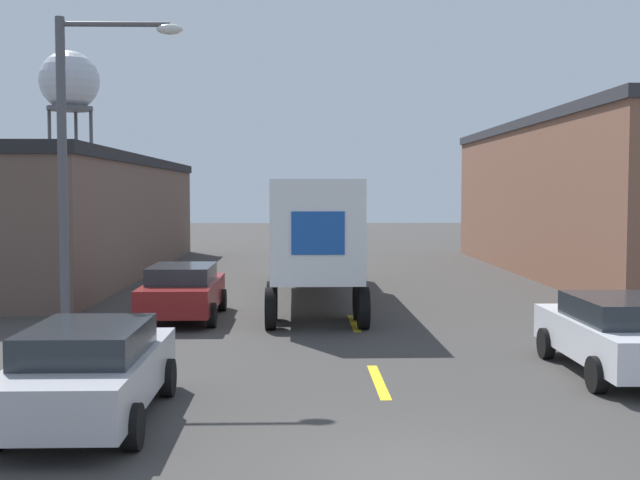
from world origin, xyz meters
TOP-DOWN VIEW (x-y plane):
  - ground_plane at (0.00, 0.00)m, footprint 160.00×160.00m
  - road_centerline at (0.00, 5.01)m, footprint 0.20×15.90m
  - semi_truck at (-1.05, 16.75)m, footprint 2.74×13.88m
  - parked_car_left_near at (-4.70, 2.56)m, footprint 2.11×4.67m
  - parked_car_right_near at (4.70, 5.49)m, footprint 2.11×4.67m
  - parked_car_left_far at (-4.70, 12.46)m, footprint 2.11×4.67m
  - water_tower at (-20.13, 56.61)m, footprint 4.83×4.83m
  - street_lamp at (-6.17, 7.57)m, footprint 2.69×0.32m

SIDE VIEW (x-z plane):
  - ground_plane at x=0.00m, z-range 0.00..0.00m
  - road_centerline at x=0.00m, z-range 0.00..0.01m
  - parked_car_left_near at x=-4.70m, z-range 0.04..1.55m
  - parked_car_right_near at x=4.70m, z-range 0.04..1.55m
  - parked_car_left_far at x=-4.70m, z-range 0.04..1.55m
  - semi_truck at x=-1.05m, z-range 0.41..4.25m
  - street_lamp at x=-6.17m, z-range 0.64..7.86m
  - water_tower at x=-20.13m, z-range 4.78..19.72m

